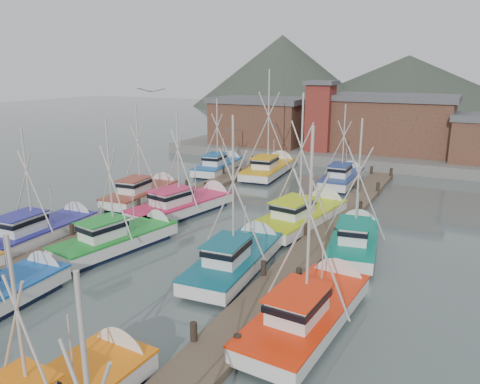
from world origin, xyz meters
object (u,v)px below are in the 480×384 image
at_px(boat_4, 123,238).
at_px(boat_12, 270,168).
at_px(boat_8, 187,204).
at_px(lookout_tower, 320,116).

xyz_separation_m(boat_4, boat_12, (-0.06, 24.06, 0.01)).
relative_size(boat_8, boat_12, 0.84).
relative_size(lookout_tower, boat_12, 0.70).
bearing_deg(boat_4, boat_12, 101.13).
bearing_deg(boat_12, boat_4, -94.42).
bearing_deg(boat_4, lookout_tower, 97.55).
distance_m(lookout_tower, boat_8, 26.84).
relative_size(lookout_tower, boat_4, 0.94).
relative_size(boat_4, boat_8, 0.89).
bearing_deg(boat_12, lookout_tower, 73.90).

